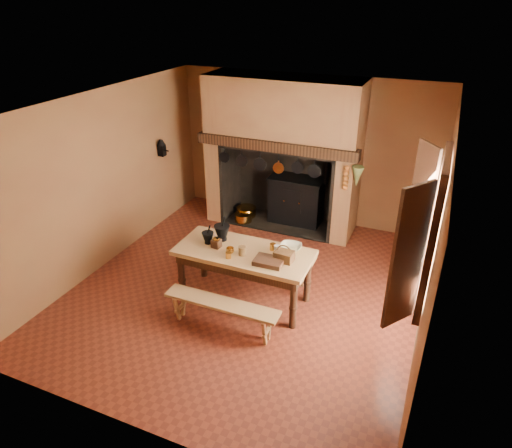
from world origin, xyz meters
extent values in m
plane|color=maroon|center=(0.00, 0.00, 0.00)|extent=(5.50, 5.50, 0.00)
plane|color=silver|center=(0.00, 0.00, 2.80)|extent=(5.50, 5.50, 0.00)
cube|color=olive|center=(0.00, 2.75, 1.40)|extent=(5.00, 0.02, 2.80)
cube|color=olive|center=(-2.50, 0.00, 1.40)|extent=(0.02, 5.50, 2.80)
cube|color=olive|center=(2.50, 0.00, 1.40)|extent=(0.02, 5.50, 2.80)
cube|color=olive|center=(0.00, -2.75, 1.40)|extent=(5.00, 0.02, 2.80)
cube|color=olive|center=(-1.55, 2.30, 1.40)|extent=(0.30, 0.90, 2.80)
cube|color=olive|center=(0.95, 2.30, 1.40)|extent=(0.30, 0.90, 2.80)
cube|color=olive|center=(-0.30, 2.30, 2.20)|extent=(2.20, 0.90, 1.20)
cube|color=#331B0E|center=(-0.30, 1.90, 1.69)|extent=(2.95, 0.22, 0.18)
cube|color=black|center=(-0.30, 2.72, 0.80)|extent=(2.20, 0.06, 1.60)
cube|color=black|center=(-0.30, 2.30, 0.01)|extent=(2.20, 0.90, 0.02)
cube|color=black|center=(-0.05, 2.45, 0.45)|extent=(1.00, 0.50, 0.90)
cube|color=black|center=(-0.05, 2.43, 0.92)|extent=(1.04, 0.54, 0.04)
cube|color=black|center=(-0.05, 2.19, 0.55)|extent=(0.35, 0.02, 0.45)
cylinder|color=black|center=(0.50, 2.45, 1.25)|extent=(0.10, 0.10, 0.70)
cylinder|color=#BD812B|center=(-0.20, 2.17, 0.55)|extent=(0.03, 0.03, 0.03)
cylinder|color=#BD812B|center=(0.10, 2.17, 0.55)|extent=(0.03, 0.03, 0.03)
cylinder|color=#BD812B|center=(-1.05, 2.30, 0.10)|extent=(0.40, 0.40, 0.20)
cylinder|color=#BD812B|center=(-1.00, 2.05, 0.09)|extent=(0.34, 0.34, 0.18)
cube|color=black|center=(-1.25, 2.40, 0.08)|extent=(0.18, 0.18, 0.16)
cone|color=#606831|center=(1.18, 1.79, 1.38)|extent=(0.20, 0.20, 0.35)
cube|color=white|center=(2.48, -0.40, 1.70)|extent=(0.02, 1.00, 1.60)
cube|color=#361A11|center=(2.45, -0.40, 2.54)|extent=(0.08, 1.16, 0.08)
cube|color=#361A11|center=(2.45, -0.40, 0.86)|extent=(0.08, 1.16, 0.08)
cube|color=#361A11|center=(2.25, -1.08, 1.70)|extent=(0.29, 0.39, 1.60)
cube|color=#361A11|center=(2.25, 0.28, 1.70)|extent=(0.29, 0.39, 1.60)
cube|color=black|center=(-2.42, 1.55, 1.45)|extent=(0.12, 0.12, 0.22)
cone|color=black|center=(-2.42, 1.55, 1.60)|extent=(0.16, 0.16, 0.10)
cylinder|color=black|center=(-2.33, 1.55, 1.45)|extent=(0.12, 0.02, 0.02)
cube|color=#AB874E|center=(0.07, -0.26, 0.80)|extent=(1.93, 0.86, 0.06)
cube|color=#361A11|center=(0.07, -0.26, 0.70)|extent=(1.80, 0.73, 0.15)
cylinder|color=#361A11|center=(-0.79, -0.59, 0.39)|extent=(0.10, 0.10, 0.77)
cylinder|color=#361A11|center=(0.92, -0.59, 0.39)|extent=(0.10, 0.10, 0.77)
cylinder|color=#361A11|center=(-0.79, 0.06, 0.39)|extent=(0.10, 0.10, 0.77)
cylinder|color=#361A11|center=(0.92, 0.06, 0.39)|extent=(0.10, 0.10, 0.77)
cube|color=#AB874E|center=(0.07, -1.00, 0.43)|extent=(1.59, 0.28, 0.04)
cube|color=#AB874E|center=(0.07, 0.44, 0.45)|extent=(1.69, 0.30, 0.04)
cylinder|color=black|center=(-0.35, -0.11, 0.86)|extent=(0.14, 0.14, 0.04)
cone|color=black|center=(-0.35, -0.11, 0.97)|extent=(0.23, 0.23, 0.19)
cylinder|color=black|center=(-0.33, -0.11, 1.14)|extent=(0.09, 0.06, 0.19)
cylinder|color=black|center=(-0.50, -0.27, 0.85)|extent=(0.10, 0.10, 0.03)
cone|color=black|center=(-0.50, -0.27, 0.94)|extent=(0.18, 0.18, 0.14)
cylinder|color=black|center=(-0.48, -0.27, 1.06)|extent=(0.07, 0.03, 0.14)
cube|color=#361A11|center=(-0.34, -0.33, 0.90)|extent=(0.14, 0.14, 0.12)
cylinder|color=#BD812B|center=(-0.34, -0.33, 0.97)|extent=(0.09, 0.09, 0.03)
cylinder|color=black|center=(-0.29, -0.33, 1.01)|extent=(0.10, 0.03, 0.03)
cylinder|color=#BD812B|center=(-0.05, -0.52, 0.88)|extent=(0.08, 0.08, 0.09)
cylinder|color=#BD812B|center=(0.43, -0.09, 0.89)|extent=(0.11, 0.11, 0.10)
imported|color=#AFAB87|center=(0.66, 0.02, 0.87)|extent=(0.33, 0.33, 0.08)
cylinder|color=#53391E|center=(0.09, -0.38, 0.90)|extent=(0.13, 0.13, 0.13)
cylinder|color=beige|center=(0.52, -0.17, 0.90)|extent=(0.10, 0.10, 0.14)
cube|color=#523518|center=(0.67, -0.30, 0.91)|extent=(0.27, 0.20, 0.14)
torus|color=#523518|center=(0.67, -0.30, 0.98)|extent=(0.20, 0.03, 0.20)
cube|color=#361A11|center=(0.51, -0.44, 0.87)|extent=(0.40, 0.29, 0.07)
imported|color=#BD812B|center=(-0.08, -0.40, 0.88)|extent=(0.12, 0.12, 0.09)
camera|label=1|loc=(2.37, -5.29, 4.10)|focal=32.00mm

